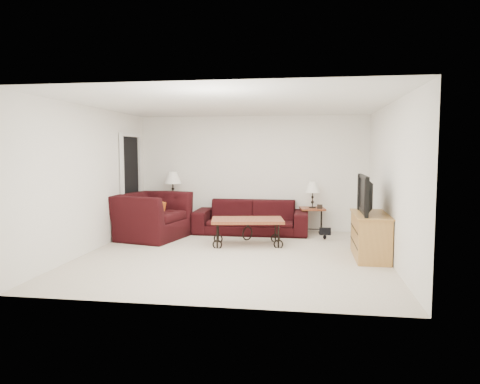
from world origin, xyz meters
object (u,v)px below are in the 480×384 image
object	(u,v)px
lamp_right	(313,195)
side_table_right	(312,221)
side_table_left	(173,215)
backpack	(325,228)
television	(370,194)
sofa	(251,217)
coffee_table	(247,232)
armchair	(151,216)
lamp_left	(173,186)
tv_stand	(370,236)

from	to	relation	value
lamp_right	side_table_right	bearing A→B (deg)	0.00
side_table_left	backpack	size ratio (longest dim) A/B	1.45
side_table_left	backpack	distance (m)	3.34
television	backpack	size ratio (longest dim) A/B	2.46
television	sofa	bearing A→B (deg)	-130.52
coffee_table	armchair	world-z (taller)	armchair
lamp_left	backpack	distance (m)	3.42
sofa	coffee_table	bearing A→B (deg)	-86.27
lamp_left	television	xyz separation A→B (m)	(3.93, -2.03, 0.08)
coffee_table	television	bearing A→B (deg)	-17.86
side_table_left	lamp_right	distance (m)	3.08
sofa	side_table_left	bearing A→B (deg)	174.16
armchair	television	size ratio (longest dim) A/B	1.27
sofa	television	distance (m)	2.94
side_table_left	lamp_right	bearing A→B (deg)	0.00
lamp_right	armchair	world-z (taller)	lamp_right
lamp_right	television	distance (m)	2.23
tv_stand	television	distance (m)	0.68
sofa	tv_stand	bearing A→B (deg)	-40.26
lamp_left	coffee_table	size ratio (longest dim) A/B	0.49
lamp_right	tv_stand	distance (m)	2.28
sofa	lamp_right	bearing A→B (deg)	8.02
side_table_left	backpack	bearing A→B (deg)	-10.49
armchair	backpack	xyz separation A→B (m)	(3.43, 0.41, -0.23)
sofa	backpack	distance (m)	1.58
lamp_left	backpack	xyz separation A→B (m)	(3.28, -0.61, -0.74)
lamp_right	armchair	bearing A→B (deg)	-162.40
lamp_right	coffee_table	world-z (taller)	lamp_right
lamp_left	coffee_table	xyz separation A→B (m)	(1.84, -1.36, -0.72)
television	side_table_right	bearing A→B (deg)	-156.30
backpack	sofa	bearing A→B (deg)	146.70
lamp_left	armchair	distance (m)	1.15
sofa	tv_stand	size ratio (longest dim) A/B	1.96
coffee_table	television	size ratio (longest dim) A/B	1.21
lamp_right	coffee_table	xyz separation A→B (m)	(-1.20, -1.36, -0.57)
side_table_left	sofa	bearing A→B (deg)	-5.84
sofa	side_table_left	world-z (taller)	sofa
lamp_left	television	bearing A→B (deg)	-27.37
armchair	sofa	bearing A→B (deg)	-53.18
side_table_left	armchair	xyz separation A→B (m)	(-0.16, -1.01, 0.13)
tv_stand	television	bearing A→B (deg)	180.00
sofa	television	bearing A→B (deg)	-40.52
lamp_left	sofa	bearing A→B (deg)	-5.84
television	armchair	bearing A→B (deg)	-104.05
armchair	television	distance (m)	4.25
side_table_left	lamp_right	xyz separation A→B (m)	(3.04, 0.00, 0.50)
lamp_right	armchair	distance (m)	3.37
armchair	side_table_left	bearing A→B (deg)	4.59
lamp_right	armchair	xyz separation A→B (m)	(-3.19, -1.01, -0.37)
tv_stand	backpack	size ratio (longest dim) A/B	2.74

